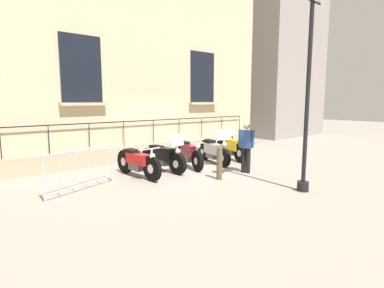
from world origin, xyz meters
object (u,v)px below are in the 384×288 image
at_px(motorcycle_maroon, 188,154).
at_px(bollard, 219,163).
at_px(motorcycle_silver, 214,151).
at_px(crowd_barrier, 82,168).
at_px(pedestrian_standing, 246,145).
at_px(motorcycle_red, 138,162).
at_px(lamppost, 311,31).
at_px(motorcycle_yellow, 231,148).
at_px(motorcycle_black, 163,157).

height_order(motorcycle_maroon, bollard, motorcycle_maroon).
relative_size(motorcycle_maroon, motorcycle_silver, 1.05).
xyz_separation_m(crowd_barrier, pedestrian_standing, (1.43, 4.57, 0.31)).
bearing_deg(motorcycle_silver, bollard, -40.84).
relative_size(motorcycle_red, motorcycle_maroon, 1.02).
bearing_deg(lamppost, motorcycle_red, -149.03).
relative_size(motorcycle_red, motorcycle_yellow, 1.10).
height_order(lamppost, crowd_barrier, lamppost).
relative_size(motorcycle_red, motorcycle_silver, 1.07).
height_order(motorcycle_red, motorcycle_yellow, motorcycle_yellow).
distance_m(bollard, pedestrian_standing, 1.28).
height_order(motorcycle_red, motorcycle_black, motorcycle_black).
xyz_separation_m(motorcycle_black, motorcycle_yellow, (0.16, 3.05, 0.01)).
xyz_separation_m(motorcycle_black, pedestrian_standing, (1.89, 1.80, 0.44)).
bearing_deg(pedestrian_standing, motorcycle_yellow, 144.14).
height_order(motorcycle_maroon, motorcycle_yellow, motorcycle_yellow).
bearing_deg(motorcycle_black, motorcycle_yellow, 87.04).
bearing_deg(motorcycle_red, lamppost, 30.97).
distance_m(motorcycle_red, pedestrian_standing, 3.33).
distance_m(motorcycle_silver, pedestrian_standing, 1.76).
relative_size(motorcycle_red, bollard, 2.23).
height_order(motorcycle_black, bollard, motorcycle_black).
bearing_deg(bollard, pedestrian_standing, 91.97).
relative_size(motorcycle_black, motorcycle_yellow, 1.08).
height_order(motorcycle_maroon, crowd_barrier, crowd_barrier).
relative_size(motorcycle_red, crowd_barrier, 1.06).
height_order(motorcycle_black, crowd_barrier, motorcycle_black).
xyz_separation_m(motorcycle_yellow, bollard, (1.77, -2.47, 0.04)).
relative_size(motorcycle_maroon, bollard, 2.19).
bearing_deg(bollard, lamppost, 19.10).
height_order(crowd_barrier, pedestrian_standing, pedestrian_standing).
xyz_separation_m(motorcycle_red, lamppost, (3.90, 2.34, 3.38)).
distance_m(motorcycle_red, lamppost, 5.67).
xyz_separation_m(motorcycle_maroon, bollard, (1.85, -0.41, 0.05)).
distance_m(motorcycle_silver, motorcycle_yellow, 0.98).
xyz_separation_m(motorcycle_red, crowd_barrier, (0.28, -1.76, 0.13)).
bearing_deg(motorcycle_red, crowd_barrier, -80.85).
bearing_deg(motorcycle_yellow, crowd_barrier, -87.07).
bearing_deg(motorcycle_silver, pedestrian_standing, -9.27).
relative_size(motorcycle_black, bollard, 2.20).
distance_m(motorcycle_black, motorcycle_yellow, 3.05).
relative_size(motorcycle_silver, bollard, 2.09).
bearing_deg(motorcycle_red, motorcycle_silver, 89.43).
bearing_deg(motorcycle_maroon, motorcycle_black, -94.46).
bearing_deg(motorcycle_maroon, motorcycle_red, -87.29).
height_order(motorcycle_black, motorcycle_silver, motorcycle_silver).
distance_m(motorcycle_red, motorcycle_black, 1.03).
relative_size(motorcycle_black, motorcycle_maroon, 1.00).
height_order(motorcycle_yellow, crowd_barrier, motorcycle_yellow).
distance_m(motorcycle_red, motorcycle_maroon, 2.01).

